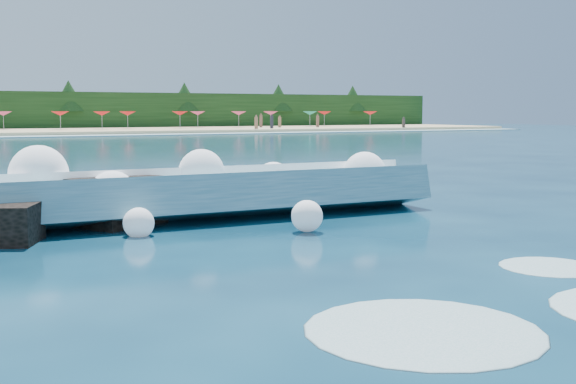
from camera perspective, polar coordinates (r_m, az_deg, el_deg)
ground at (r=9.93m, az=-2.37°, el=-8.51°), size 200.00×200.00×0.00m
breaking_wave at (r=16.74m, az=-16.26°, el=-0.81°), size 17.44×2.74×1.50m
wave_spray at (r=16.51m, az=-20.18°, el=0.43°), size 15.84×4.88×2.01m
beachgoers at (r=82.42m, az=-21.34°, el=4.96°), size 101.05×10.87×1.92m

